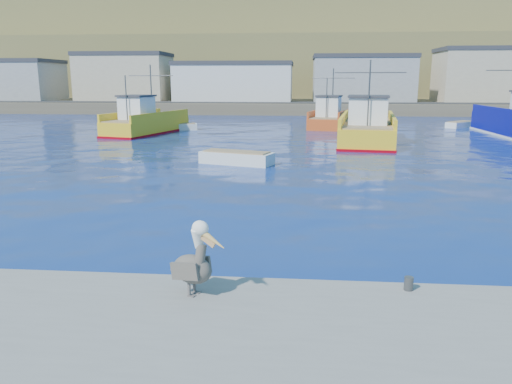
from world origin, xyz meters
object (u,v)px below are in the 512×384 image
(boat_orange, at_px, (330,118))
(pelican, at_px, (194,263))
(trawler_yellow_a, at_px, (145,123))
(skiff_extra, at_px, (178,127))
(skiff_far, at_px, (459,125))
(skiff_mid, at_px, (237,159))
(trawler_yellow_b, at_px, (367,129))

(boat_orange, bearing_deg, pelican, -96.84)
(trawler_yellow_a, distance_m, skiff_extra, 4.13)
(skiff_far, relative_size, skiff_extra, 0.87)
(boat_orange, distance_m, skiff_far, 13.82)
(trawler_yellow_a, distance_m, skiff_mid, 19.73)
(trawler_yellow_a, distance_m, boat_orange, 19.19)
(trawler_yellow_a, distance_m, pelican, 38.36)
(skiff_mid, height_order, skiff_extra, skiff_mid)
(pelican, bearing_deg, skiff_extra, 104.34)
(boat_orange, bearing_deg, skiff_extra, -164.94)
(trawler_yellow_b, bearing_deg, skiff_extra, 153.92)
(trawler_yellow_a, distance_m, trawler_yellow_b, 20.60)
(skiff_mid, relative_size, skiff_far, 1.32)
(skiff_far, bearing_deg, pelican, -112.81)
(skiff_extra, xyz_separation_m, pelican, (10.15, -39.68, 0.94))
(trawler_yellow_b, distance_m, skiff_far, 18.21)
(trawler_yellow_b, distance_m, skiff_mid, 14.53)
(skiff_mid, bearing_deg, trawler_yellow_b, 50.91)
(skiff_mid, xyz_separation_m, skiff_far, (20.62, 25.37, -0.05))
(skiff_far, height_order, skiff_extra, skiff_extra)
(skiff_far, bearing_deg, trawler_yellow_a, -164.25)
(skiff_far, height_order, pelican, pelican)
(skiff_mid, bearing_deg, pelican, -85.28)
(trawler_yellow_a, relative_size, skiff_extra, 2.72)
(trawler_yellow_a, height_order, trawler_yellow_b, trawler_yellow_b)
(trawler_yellow_a, relative_size, trawler_yellow_b, 0.89)
(trawler_yellow_a, xyz_separation_m, trawler_yellow_b, (19.92, -5.26, 0.08))
(trawler_yellow_a, bearing_deg, trawler_yellow_b, -14.79)
(skiff_far, bearing_deg, skiff_extra, -169.37)
(skiff_mid, bearing_deg, trawler_yellow_a, 123.10)
(trawler_yellow_b, distance_m, skiff_extra, 19.68)
(trawler_yellow_a, relative_size, pelican, 6.62)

